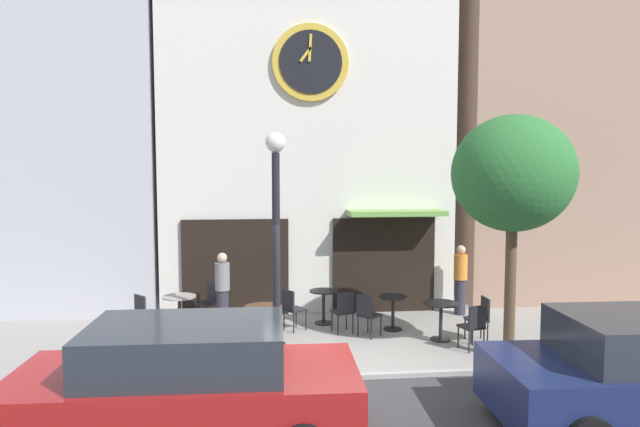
# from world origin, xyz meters

# --- Properties ---
(ground_plane) EXTENTS (27.46, 10.30, 0.13)m
(ground_plane) POSITION_xyz_m (0.00, -0.81, -0.02)
(ground_plane) COLOR gray
(clock_building) EXTENTS (7.15, 3.43, 12.19)m
(clock_building) POSITION_xyz_m (-0.11, 5.41, 6.29)
(clock_building) COLOR silver
(clock_building) RESTS_ON ground_plane
(neighbor_building_left) EXTENTS (5.89, 4.39, 12.04)m
(neighbor_building_left) POSITION_xyz_m (-6.75, 6.52, 6.02)
(neighbor_building_left) COLOR #B2B2BC
(neighbor_building_left) RESTS_ON ground_plane
(neighbor_building_right) EXTENTS (5.89, 4.61, 13.62)m
(neighbor_building_right) POSITION_xyz_m (6.91, 6.63, 6.81)
(neighbor_building_right) COLOR #9E7A66
(neighbor_building_right) RESTS_ON ground_plane
(street_lamp) EXTENTS (0.36, 0.36, 4.13)m
(street_lamp) POSITION_xyz_m (-1.03, 0.92, 2.10)
(street_lamp) COLOR black
(street_lamp) RESTS_ON ground_plane
(street_tree) EXTENTS (2.22, 1.99, 4.45)m
(street_tree) POSITION_xyz_m (3.22, 0.72, 3.38)
(street_tree) COLOR brown
(street_tree) RESTS_ON ground_plane
(cafe_table_center_left) EXTENTS (0.71, 0.71, 0.73)m
(cafe_table_center_left) POSITION_xyz_m (-3.07, 3.25, 0.52)
(cafe_table_center_left) COLOR black
(cafe_table_center_left) RESTS_ON ground_plane
(cafe_table_center_right) EXTENTS (0.75, 0.75, 0.75)m
(cafe_table_center_right) POSITION_xyz_m (-1.27, 2.10, 0.54)
(cafe_table_center_right) COLOR black
(cafe_table_center_right) RESTS_ON ground_plane
(cafe_table_near_door) EXTENTS (0.64, 0.64, 0.76)m
(cafe_table_near_door) POSITION_xyz_m (0.09, 3.37, 0.51)
(cafe_table_near_door) COLOR black
(cafe_table_near_door) RESTS_ON ground_plane
(cafe_table_center) EXTENTS (0.62, 0.62, 0.74)m
(cafe_table_center) POSITION_xyz_m (1.53, 2.73, 0.49)
(cafe_table_center) COLOR black
(cafe_table_center) RESTS_ON ground_plane
(cafe_table_near_curb) EXTENTS (0.72, 0.72, 0.77)m
(cafe_table_near_curb) POSITION_xyz_m (2.33, 1.91, 0.55)
(cafe_table_near_curb) COLOR black
(cafe_table_near_curb) RESTS_ON ground_plane
(cafe_chair_under_awning) EXTENTS (0.57, 0.57, 0.90)m
(cafe_chair_under_awning) POSITION_xyz_m (-2.48, 3.77, 0.53)
(cafe_chair_under_awning) COLOR black
(cafe_chair_under_awning) RESTS_ON ground_plane
(cafe_chair_mid_row) EXTENTS (0.57, 0.57, 0.90)m
(cafe_chair_mid_row) POSITION_xyz_m (-3.71, 2.73, 0.53)
(cafe_chair_mid_row) COLOR black
(cafe_chair_mid_row) RESTS_ON ground_plane
(cafe_chair_outer) EXTENTS (0.56, 0.56, 0.90)m
(cafe_chair_outer) POSITION_xyz_m (0.87, 2.26, 0.53)
(cafe_chair_outer) COLOR black
(cafe_chair_outer) RESTS_ON ground_plane
(cafe_chair_facing_street) EXTENTS (0.40, 0.40, 0.90)m
(cafe_chair_facing_street) POSITION_xyz_m (3.10, 1.76, 0.53)
(cafe_chair_facing_street) COLOR black
(cafe_chair_facing_street) RESTS_ON ground_plane
(cafe_chair_near_tree) EXTENTS (0.49, 0.49, 0.90)m
(cafe_chair_near_tree) POSITION_xyz_m (2.74, 1.19, 0.53)
(cafe_chair_near_tree) COLOR black
(cafe_chair_near_tree) RESTS_ON ground_plane
(cafe_chair_curbside) EXTENTS (0.56, 0.56, 0.90)m
(cafe_chair_curbside) POSITION_xyz_m (-0.65, 2.89, 0.53)
(cafe_chair_curbside) COLOR black
(cafe_chair_curbside) RESTS_ON ground_plane
(cafe_chair_facing_wall) EXTENTS (0.49, 0.49, 0.90)m
(cafe_chair_facing_wall) POSITION_xyz_m (0.43, 2.56, 0.53)
(cafe_chair_facing_wall) COLOR black
(cafe_chair_facing_wall) RESTS_ON ground_plane
(pedestrian_grey) EXTENTS (0.43, 0.43, 1.67)m
(pedestrian_grey) POSITION_xyz_m (-2.14, 3.22, 0.86)
(pedestrian_grey) COLOR #2D2D38
(pedestrian_grey) RESTS_ON ground_plane
(pedestrian_orange) EXTENTS (0.42, 0.42, 1.67)m
(pedestrian_orange) POSITION_xyz_m (3.43, 3.82, 0.86)
(pedestrian_orange) COLOR #2D2D38
(pedestrian_orange) RESTS_ON ground_plane
(parked_car_red) EXTENTS (4.34, 2.10, 1.55)m
(parked_car_red) POSITION_xyz_m (-2.23, -1.92, 0.76)
(parked_car_red) COLOR maroon
(parked_car_red) RESTS_ON ground_plane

